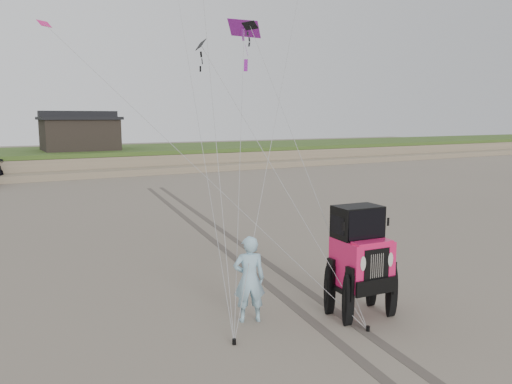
% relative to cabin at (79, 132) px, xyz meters
% --- Properties ---
extents(ground, '(160.00, 160.00, 0.00)m').
position_rel_cabin_xyz_m(ground, '(-2.00, -37.00, -3.24)').
color(ground, '#6B6054').
rests_on(ground, ground).
extents(dune_ridge, '(160.00, 14.25, 1.73)m').
position_rel_cabin_xyz_m(dune_ridge, '(-2.00, 0.50, -2.42)').
color(dune_ridge, '#7A6B54').
rests_on(dune_ridge, ground).
extents(cabin, '(6.40, 5.40, 3.35)m').
position_rel_cabin_xyz_m(cabin, '(0.00, 0.00, 0.00)').
color(cabin, black).
rests_on(cabin, dune_ridge).
extents(jeep, '(2.74, 5.62, 2.03)m').
position_rel_cabin_xyz_m(jeep, '(-0.30, -36.83, -2.22)').
color(jeep, '#E61A59').
rests_on(jeep, ground).
extents(man, '(0.83, 0.68, 1.96)m').
position_rel_cabin_xyz_m(man, '(-2.68, -35.87, -2.26)').
color(man, '#80B1C6').
rests_on(man, ground).
extents(kite_flock, '(8.25, 9.61, 5.08)m').
position_rel_cabin_xyz_m(kite_flock, '(0.56, -28.14, 5.46)').
color(kite_flock, black).
rests_on(kite_flock, ground).
extents(stake_main, '(0.08, 0.08, 0.12)m').
position_rel_cabin_xyz_m(stake_main, '(-3.51, -36.76, -3.18)').
color(stake_main, black).
rests_on(stake_main, ground).
extents(stake_aux, '(0.08, 0.08, 0.12)m').
position_rel_cabin_xyz_m(stake_aux, '(-0.73, -37.59, -3.18)').
color(stake_aux, black).
rests_on(stake_aux, ground).
extents(tire_tracks, '(5.22, 29.74, 0.01)m').
position_rel_cabin_xyz_m(tire_tracks, '(0.00, -29.00, -3.23)').
color(tire_tracks, '#4C443D').
rests_on(tire_tracks, ground).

